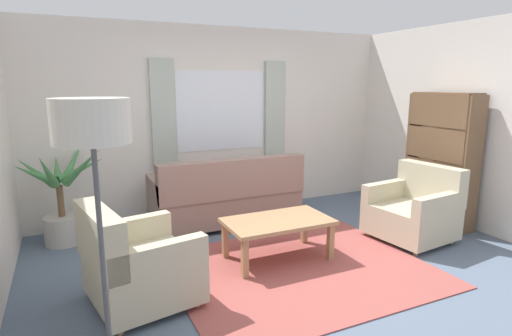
{
  "coord_description": "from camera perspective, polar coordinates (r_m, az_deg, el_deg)",
  "views": [
    {
      "loc": [
        -2.03,
        -3.26,
        1.83
      ],
      "look_at": [
        -0.17,
        0.7,
        0.92
      ],
      "focal_mm": 28.74,
      "sensor_mm": 36.0,
      "label": 1
    }
  ],
  "objects": [
    {
      "name": "standing_lamp",
      "position": [
        2.35,
        -21.74,
        3.31
      ],
      "size": [
        0.41,
        0.41,
        1.76
      ],
      "color": "#4C4C51",
      "rests_on": "ground_plane"
    },
    {
      "name": "armchair_left",
      "position": [
        3.63,
        -16.45,
        -12.8
      ],
      "size": [
        0.96,
        0.98,
        0.88
      ],
      "rotation": [
        0.0,
        0.0,
        1.75
      ],
      "color": "#BCB293",
      "rests_on": "ground_plane"
    },
    {
      "name": "wall_right",
      "position": [
        5.74,
        29.99,
        4.82
      ],
      "size": [
        0.12,
        4.4,
        2.6
      ],
      "primitive_type": "cube",
      "color": "silver",
      "rests_on": "ground_plane"
    },
    {
      "name": "armchair_right",
      "position": [
        5.23,
        21.19,
        -5.5
      ],
      "size": [
        0.91,
        0.93,
        0.88
      ],
      "rotation": [
        0.0,
        0.0,
        -1.46
      ],
      "color": "#BCB293",
      "rests_on": "ground_plane"
    },
    {
      "name": "coffee_table",
      "position": [
        4.32,
        3.04,
        -7.89
      ],
      "size": [
        1.1,
        0.64,
        0.44
      ],
      "color": "#A87F56",
      "rests_on": "ground_plane"
    },
    {
      "name": "wall_back",
      "position": [
        5.91,
        -5.0,
        6.49
      ],
      "size": [
        5.32,
        0.12,
        2.6
      ],
      "primitive_type": "cube",
      "color": "silver",
      "rests_on": "ground_plane"
    },
    {
      "name": "area_rug",
      "position": [
        4.25,
        6.23,
        -13.79
      ],
      "size": [
        2.5,
        2.04,
        0.01
      ],
      "primitive_type": "cube",
      "color": "#9E4C47",
      "rests_on": "ground_plane"
    },
    {
      "name": "window_with_curtains",
      "position": [
        5.82,
        -4.73,
        7.9
      ],
      "size": [
        1.98,
        0.07,
        1.4
      ],
      "color": "white"
    },
    {
      "name": "potted_plant",
      "position": [
        5.21,
        -25.35,
        -4.6
      ],
      "size": [
        0.96,
        1.2,
        1.2
      ],
      "color": "#B7B2A8",
      "rests_on": "ground_plane"
    },
    {
      "name": "ground_plane",
      "position": [
        4.26,
        6.23,
        -13.86
      ],
      "size": [
        6.24,
        6.24,
        0.0
      ],
      "primitive_type": "plane",
      "color": "slate"
    },
    {
      "name": "bookshelf",
      "position": [
        5.8,
        24.39,
        1.27
      ],
      "size": [
        0.3,
        0.94,
        1.72
      ],
      "rotation": [
        0.0,
        0.0,
        1.57
      ],
      "color": "brown",
      "rests_on": "ground_plane"
    },
    {
      "name": "couch",
      "position": [
        5.38,
        -4.06,
        -4.12
      ],
      "size": [
        1.9,
        0.82,
        0.92
      ],
      "rotation": [
        0.0,
        0.0,
        3.14
      ],
      "color": "gray",
      "rests_on": "ground_plane"
    }
  ]
}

